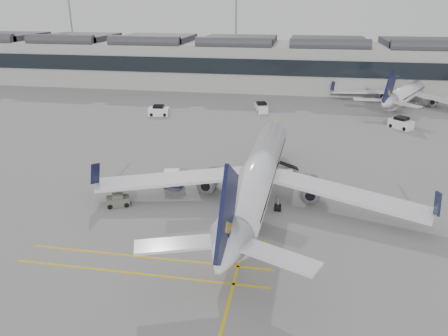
% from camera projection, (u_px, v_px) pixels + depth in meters
% --- Properties ---
extents(ground, '(220.00, 220.00, 0.00)m').
position_uv_depth(ground, '(162.00, 206.00, 48.06)').
color(ground, gray).
rests_on(ground, ground).
extents(terminal, '(200.00, 20.45, 12.40)m').
position_uv_depth(terminal, '(247.00, 62.00, 111.84)').
color(terminal, '#9E9E99').
rests_on(terminal, ground).
extents(light_masts, '(113.00, 0.60, 25.45)m').
position_uv_depth(light_masts, '(248.00, 25.00, 122.00)').
color(light_masts, slate).
rests_on(light_masts, ground).
extents(apron_markings, '(0.25, 60.00, 0.01)m').
position_uv_depth(apron_markings, '(261.00, 178.00, 55.59)').
color(apron_markings, gold).
rests_on(apron_markings, ground).
extents(airliner_main, '(36.40, 39.82, 10.58)m').
position_uv_depth(airliner_main, '(258.00, 176.00, 48.03)').
color(airliner_main, silver).
rests_on(airliner_main, ground).
extents(airliner_far, '(29.43, 32.47, 9.39)m').
position_uv_depth(airliner_far, '(408.00, 92.00, 92.89)').
color(airliner_far, silver).
rests_on(airliner_far, ground).
extents(belt_loader, '(5.13, 2.54, 2.03)m').
position_uv_depth(belt_loader, '(275.00, 169.00, 57.06)').
color(belt_loader, silver).
rests_on(belt_loader, ground).
extents(baggage_cart_a, '(1.85, 1.60, 1.76)m').
position_uv_depth(baggage_cart_a, '(231.00, 193.00, 48.97)').
color(baggage_cart_a, gray).
rests_on(baggage_cart_a, ground).
extents(baggage_cart_b, '(1.95, 1.69, 1.84)m').
position_uv_depth(baggage_cart_b, '(206.00, 181.00, 52.19)').
color(baggage_cart_b, gray).
rests_on(baggage_cart_b, ground).
extents(baggage_cart_c, '(1.93, 1.70, 1.78)m').
position_uv_depth(baggage_cart_c, '(176.00, 181.00, 52.37)').
color(baggage_cart_c, gray).
rests_on(baggage_cart_c, ground).
extents(baggage_cart_d, '(2.19, 1.92, 2.04)m').
position_uv_depth(baggage_cart_d, '(172.00, 178.00, 52.77)').
color(baggage_cart_d, gray).
rests_on(baggage_cart_d, ground).
extents(ramp_agent_a, '(0.66, 0.69, 1.59)m').
position_uv_depth(ramp_agent_a, '(199.00, 180.00, 53.06)').
color(ramp_agent_a, '#ED510C').
rests_on(ramp_agent_a, ground).
extents(ramp_agent_b, '(1.01, 0.82, 1.97)m').
position_uv_depth(ramp_agent_b, '(200.00, 178.00, 52.99)').
color(ramp_agent_b, '#DD530B').
rests_on(ramp_agent_b, ground).
extents(pushback_tug, '(2.83, 2.33, 1.37)m').
position_uv_depth(pushback_tug, '(118.00, 201.00, 47.99)').
color(pushback_tug, '#53584A').
rests_on(pushback_tug, ground).
extents(safety_cone_nose, '(0.38, 0.38, 0.52)m').
position_uv_depth(safety_cone_nose, '(272.00, 152.00, 64.44)').
color(safety_cone_nose, '#F24C0A').
rests_on(safety_cone_nose, ground).
extents(safety_cone_engine, '(0.35, 0.35, 0.49)m').
position_uv_depth(safety_cone_engine, '(271.00, 181.00, 54.22)').
color(safety_cone_engine, '#F24C0A').
rests_on(safety_cone_engine, ground).
extents(service_van_left, '(4.13, 2.39, 2.02)m').
position_uv_depth(service_van_left, '(159.00, 111.00, 85.29)').
color(service_van_left, silver).
rests_on(service_van_left, ground).
extents(service_van_mid, '(3.05, 4.30, 2.00)m').
position_uv_depth(service_van_mid, '(261.00, 108.00, 87.84)').
color(service_van_mid, silver).
rests_on(service_van_mid, ground).
extents(service_van_right, '(4.28, 4.22, 2.06)m').
position_uv_depth(service_van_right, '(401.00, 123.00, 76.72)').
color(service_van_right, silver).
rests_on(service_van_right, ground).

